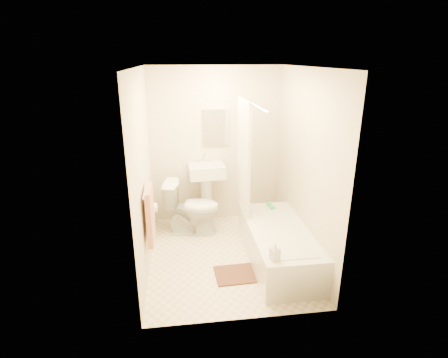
{
  "coord_description": "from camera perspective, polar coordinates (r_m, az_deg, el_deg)",
  "views": [
    {
      "loc": [
        -0.56,
        -4.01,
        2.5
      ],
      "look_at": [
        0.0,
        0.25,
        1.0
      ],
      "focal_mm": 28.0,
      "sensor_mm": 36.0,
      "label": 1
    }
  ],
  "objects": [
    {
      "name": "towel_bar",
      "position": [
        4.04,
        -12.69,
        -1.57
      ],
      "size": [
        0.02,
        0.6,
        0.02
      ],
      "primitive_type": "cylinder",
      "rotation": [
        1.57,
        0.0,
        0.0
      ],
      "color": "silver",
      "rests_on": "wall_left"
    },
    {
      "name": "towel",
      "position": [
        4.16,
        -11.95,
        -5.68
      ],
      "size": [
        0.06,
        0.45,
        0.66
      ],
      "primitive_type": "cube",
      "color": "#CC7266",
      "rests_on": "towel_bar"
    },
    {
      "name": "toilet_paper",
      "position": [
        4.53,
        -11.57,
        -4.64
      ],
      "size": [
        0.11,
        0.12,
        0.12
      ],
      "primitive_type": "cylinder",
      "rotation": [
        0.0,
        1.57,
        0.0
      ],
      "color": "white",
      "rests_on": "wall_left"
    },
    {
      "name": "mirror",
      "position": [
        5.32,
        -1.32,
        8.39
      ],
      "size": [
        0.4,
        0.03,
        0.55
      ],
      "primitive_type": "cube",
      "color": "white",
      "rests_on": "wall_back"
    },
    {
      "name": "wall_back",
      "position": [
        5.4,
        -1.32,
        5.31
      ],
      "size": [
        2.0,
        0.02,
        2.4
      ],
      "primitive_type": "cube",
      "color": "beige",
      "rests_on": "ground"
    },
    {
      "name": "bathtub",
      "position": [
        4.6,
        8.8,
        -10.58
      ],
      "size": [
        0.72,
        1.65,
        0.46
      ],
      "primitive_type": null,
      "color": "silver",
      "rests_on": "floor"
    },
    {
      "name": "shower_curtain",
      "position": [
        4.77,
        3.19,
        3.63
      ],
      "size": [
        0.04,
        0.8,
        1.55
      ],
      "primitive_type": "cube",
      "color": "silver",
      "rests_on": "curtain_rod"
    },
    {
      "name": "wall_right",
      "position": [
        4.5,
        13.16,
        1.91
      ],
      "size": [
        0.02,
        2.4,
        2.4
      ],
      "primitive_type": "cube",
      "color": "beige",
      "rests_on": "ground"
    },
    {
      "name": "sink",
      "position": [
        5.46,
        -2.88,
        -1.99
      ],
      "size": [
        0.57,
        0.47,
        1.05
      ],
      "primitive_type": null,
      "rotation": [
        0.0,
        0.0,
        0.08
      ],
      "color": "silver",
      "rests_on": "floor"
    },
    {
      "name": "scrub_brush",
      "position": [
        5.07,
        7.65,
        -4.39
      ],
      "size": [
        0.08,
        0.21,
        0.04
      ],
      "primitive_type": "cube",
      "rotation": [
        0.0,
        0.0,
        0.11
      ],
      "color": "#3BBD6A",
      "rests_on": "bathtub"
    },
    {
      "name": "curtain_rod",
      "position": [
        4.23,
        4.4,
        12.38
      ],
      "size": [
        0.03,
        1.7,
        0.03
      ],
      "primitive_type": "cylinder",
      "rotation": [
        1.57,
        0.0,
        0.0
      ],
      "color": "silver",
      "rests_on": "wall_back"
    },
    {
      "name": "wall_left",
      "position": [
        4.24,
        -13.06,
        0.86
      ],
      "size": [
        0.02,
        2.4,
        2.4
      ],
      "primitive_type": "cube",
      "color": "beige",
      "rests_on": "ground"
    },
    {
      "name": "ceiling",
      "position": [
        4.05,
        0.48,
        17.8
      ],
      "size": [
        2.4,
        2.4,
        0.0
      ],
      "primitive_type": "plane",
      "color": "white",
      "rests_on": "ground"
    },
    {
      "name": "bath_mat",
      "position": [
        4.4,
        2.26,
        -15.25
      ],
      "size": [
        0.56,
        0.43,
        0.02
      ],
      "primitive_type": "cube",
      "rotation": [
        0.0,
        0.0,
        0.04
      ],
      "color": "#49291A",
      "rests_on": "floor"
    },
    {
      "name": "floor",
      "position": [
        4.76,
        0.4,
        -12.43
      ],
      "size": [
        2.4,
        2.4,
        0.0
      ],
      "primitive_type": "plane",
      "color": "beige",
      "rests_on": "ground"
    },
    {
      "name": "toilet",
      "position": [
        5.2,
        -5.19,
        -4.71
      ],
      "size": [
        0.88,
        0.58,
        0.8
      ],
      "primitive_type": "imported",
      "rotation": [
        0.0,
        0.0,
        1.41
      ],
      "color": "white",
      "rests_on": "floor"
    },
    {
      "name": "soap_bottle",
      "position": [
        3.81,
        8.33,
        -11.61
      ],
      "size": [
        0.12,
        0.12,
        0.2
      ],
      "primitive_type": "imported",
      "rotation": [
        0.0,
        0.0,
        0.36
      ],
      "color": "white",
      "rests_on": "bathtub"
    }
  ]
}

